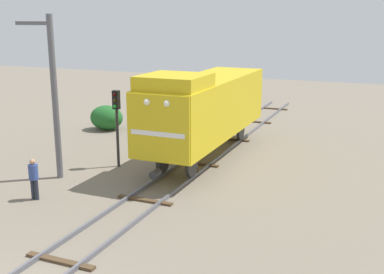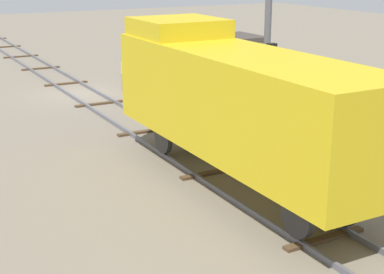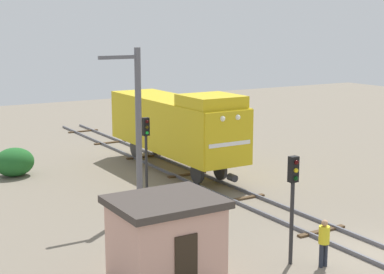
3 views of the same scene
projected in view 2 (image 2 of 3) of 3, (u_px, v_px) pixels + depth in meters
name	position (u px, v px, depth m)	size (l,w,h in m)	color
ground_plane	(82.00, 94.00, 30.31)	(96.54, 96.54, 0.00)	#756B5B
railway_track	(82.00, 92.00, 30.29)	(2.40, 64.36, 0.16)	#595960
locomotive	(236.00, 98.00, 17.23)	(2.90, 11.60, 4.60)	gold
traffic_signal_near	(144.00, 39.00, 30.28)	(0.32, 0.34, 3.87)	#262628
traffic_signal_mid	(270.00, 75.00, 21.33)	(0.32, 0.34, 3.78)	#262628
worker_near_track	(125.00, 71.00, 31.06)	(0.38, 0.38, 1.70)	#262B38
worker_by_signal	(217.00, 90.00, 26.47)	(0.38, 0.38, 1.70)	#262B38
catenary_mast	(269.00, 30.00, 23.81)	(1.94, 0.28, 7.31)	#595960
relay_hut	(227.00, 61.00, 31.58)	(3.50, 2.90, 2.74)	#D19E8C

